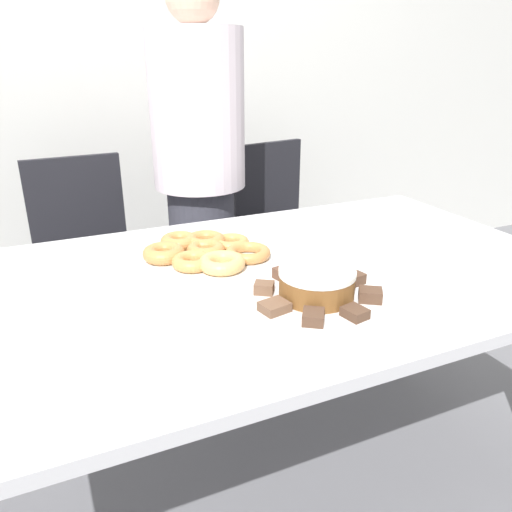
{
  "coord_description": "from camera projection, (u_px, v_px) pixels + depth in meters",
  "views": [
    {
      "loc": [
        -0.49,
        -1.09,
        1.26
      ],
      "look_at": [
        -0.01,
        -0.02,
        0.79
      ],
      "focal_mm": 35.0,
      "sensor_mm": 36.0,
      "label": 1
    }
  ],
  "objects": [
    {
      "name": "lamington_6",
      "position": [
        283.0,
        274.0,
        1.25
      ],
      "size": [
        0.05,
        0.05,
        0.03
      ],
      "rotation": [
        0.0,
        0.0,
        8.05
      ],
      "color": "brown",
      "rests_on": "plate_cake"
    },
    {
      "name": "ground_plane",
      "position": [
        257.0,
        486.0,
        1.58
      ],
      "size": [
        12.0,
        12.0,
        0.0
      ],
      "primitive_type": "plane",
      "color": "slate"
    },
    {
      "name": "donut_6",
      "position": [
        248.0,
        253.0,
        1.38
      ],
      "size": [
        0.13,
        0.13,
        0.03
      ],
      "color": "#C68447",
      "rests_on": "plate_donuts"
    },
    {
      "name": "plate_donuts",
      "position": [
        206.0,
        257.0,
        1.4
      ],
      "size": [
        0.37,
        0.37,
        0.01
      ],
      "color": "white",
      "rests_on": "table"
    },
    {
      "name": "wall_back",
      "position": [
        124.0,
        48.0,
        2.44
      ],
      "size": [
        8.0,
        0.05,
        2.6
      ],
      "color": "silver",
      "rests_on": "ground_plane"
    },
    {
      "name": "lamington_7",
      "position": [
        264.0,
        288.0,
        1.17
      ],
      "size": [
        0.06,
        0.06,
        0.03
      ],
      "rotation": [
        0.0,
        0.0,
        8.84
      ],
      "color": "brown",
      "rests_on": "plate_cake"
    },
    {
      "name": "donut_1",
      "position": [
        205.0,
        241.0,
        1.46
      ],
      "size": [
        0.12,
        0.12,
        0.04
      ],
      "color": "#C68447",
      "rests_on": "plate_donuts"
    },
    {
      "name": "donut_5",
      "position": [
        222.0,
        263.0,
        1.3
      ],
      "size": [
        0.12,
        0.12,
        0.04
      ],
      "color": "#E5AD66",
      "rests_on": "plate_donuts"
    },
    {
      "name": "lamington_5",
      "position": [
        319.0,
        271.0,
        1.27
      ],
      "size": [
        0.07,
        0.07,
        0.02
      ],
      "rotation": [
        0.0,
        0.0,
        7.27
      ],
      "color": "brown",
      "rests_on": "plate_cake"
    },
    {
      "name": "office_chair_right",
      "position": [
        284.0,
        242.0,
        2.46
      ],
      "size": [
        0.52,
        0.52,
        0.88
      ],
      "rotation": [
        0.0,
        0.0,
        0.2
      ],
      "color": "black",
      "rests_on": "ground_plane"
    },
    {
      "name": "table",
      "position": [
        257.0,
        300.0,
        1.33
      ],
      "size": [
        1.74,
        0.97,
        0.73
      ],
      "color": "silver",
      "rests_on": "ground_plane"
    },
    {
      "name": "person_standing",
      "position": [
        200.0,
        173.0,
        2.05
      ],
      "size": [
        0.37,
        0.37,
        1.57
      ],
      "color": "#383842",
      "rests_on": "ground_plane"
    },
    {
      "name": "donut_4",
      "position": [
        192.0,
        261.0,
        1.31
      ],
      "size": [
        0.11,
        0.11,
        0.03
      ],
      "color": "#D18E4C",
      "rests_on": "plate_donuts"
    },
    {
      "name": "lamington_3",
      "position": [
        370.0,
        295.0,
        1.14
      ],
      "size": [
        0.07,
        0.07,
        0.03
      ],
      "rotation": [
        0.0,
        0.0,
        5.7
      ],
      "color": "#513828",
      "rests_on": "plate_cake"
    },
    {
      "name": "donut_0",
      "position": [
        206.0,
        250.0,
        1.39
      ],
      "size": [
        0.11,
        0.11,
        0.04
      ],
      "color": "#C68447",
      "rests_on": "plate_donuts"
    },
    {
      "name": "donut_7",
      "position": [
        230.0,
        243.0,
        1.45
      ],
      "size": [
        0.11,
        0.11,
        0.03
      ],
      "color": "#D18E4C",
      "rests_on": "plate_donuts"
    },
    {
      "name": "office_chair_left",
      "position": [
        90.0,
        272.0,
        2.11
      ],
      "size": [
        0.47,
        0.47,
        0.88
      ],
      "rotation": [
        0.0,
        0.0,
        0.06
      ],
      "color": "black",
      "rests_on": "ground_plane"
    },
    {
      "name": "lamington_2",
      "position": [
        355.0,
        313.0,
        1.06
      ],
      "size": [
        0.05,
        0.06,
        0.02
      ],
      "rotation": [
        0.0,
        0.0,
        4.91
      ],
      "color": "#513828",
      "rests_on": "plate_cake"
    },
    {
      "name": "lamington_0",
      "position": [
        274.0,
        307.0,
        1.09
      ],
      "size": [
        0.07,
        0.06,
        0.02
      ],
      "rotation": [
        0.0,
        0.0,
        3.34
      ],
      "color": "brown",
      "rests_on": "plate_cake"
    },
    {
      "name": "donut_2",
      "position": [
        179.0,
        241.0,
        1.45
      ],
      "size": [
        0.11,
        0.11,
        0.04
      ],
      "color": "#C68447",
      "rests_on": "plate_donuts"
    },
    {
      "name": "plate_cake",
      "position": [
        316.0,
        298.0,
        1.16
      ],
      "size": [
        0.33,
        0.33,
        0.01
      ],
      "color": "white",
      "rests_on": "table"
    },
    {
      "name": "donut_3",
      "position": [
        164.0,
        253.0,
        1.36
      ],
      "size": [
        0.11,
        0.11,
        0.04
      ],
      "color": "#C68447",
      "rests_on": "plate_donuts"
    },
    {
      "name": "frosted_cake",
      "position": [
        317.0,
        283.0,
        1.15
      ],
      "size": [
        0.18,
        0.18,
        0.07
      ],
      "color": "brown",
      "rests_on": "plate_cake"
    },
    {
      "name": "lamington_1",
      "position": [
        313.0,
        317.0,
        1.04
      ],
      "size": [
        0.07,
        0.07,
        0.02
      ],
      "rotation": [
        0.0,
        0.0,
        4.13
      ],
      "color": "#513828",
      "rests_on": "plate_cake"
    },
    {
      "name": "lamington_4",
      "position": [
        354.0,
        279.0,
        1.22
      ],
      "size": [
        0.06,
        0.05,
        0.03
      ],
      "rotation": [
        0.0,
        0.0,
        6.48
      ],
      "color": "#513828",
      "rests_on": "plate_cake"
    }
  ]
}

